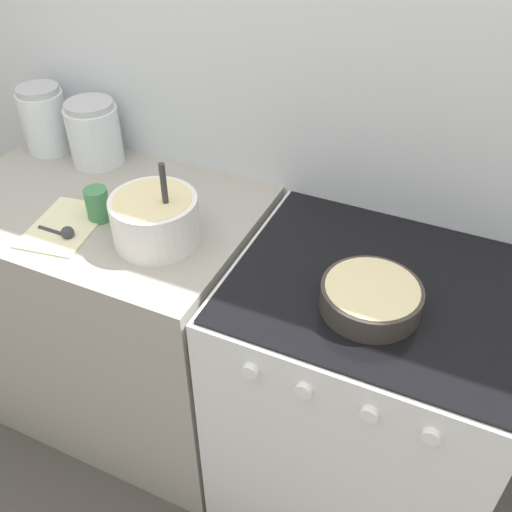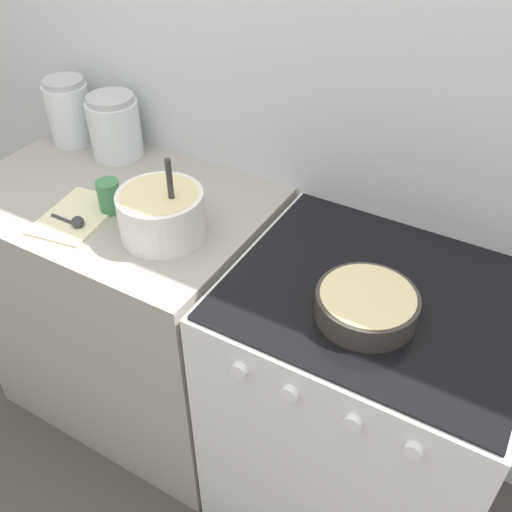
# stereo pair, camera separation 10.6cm
# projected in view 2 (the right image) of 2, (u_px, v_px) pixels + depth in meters

# --- Properties ---
(wall_back) EXTENTS (4.85, 0.05, 2.40)m
(wall_back) POSITION_uv_depth(u_px,v_px,m) (305.00, 103.00, 1.59)
(wall_back) COLOR silver
(wall_back) RESTS_ON ground_plane
(countertop_cabinet) EXTENTS (0.93, 0.63, 0.93)m
(countertop_cabinet) POSITION_uv_depth(u_px,v_px,m) (133.00, 307.00, 2.01)
(countertop_cabinet) COLOR #9E998E
(countertop_cabinet) RESTS_ON ground_plane
(stove) EXTENTS (0.74, 0.65, 0.93)m
(stove) POSITION_uv_depth(u_px,v_px,m) (358.00, 408.00, 1.68)
(stove) COLOR silver
(stove) RESTS_ON ground_plane
(mixing_bowl) EXTENTS (0.23, 0.23, 0.24)m
(mixing_bowl) POSITION_uv_depth(u_px,v_px,m) (161.00, 212.00, 1.52)
(mixing_bowl) COLOR white
(mixing_bowl) RESTS_ON countertop_cabinet
(baking_pan) EXTENTS (0.24, 0.24, 0.06)m
(baking_pan) POSITION_uv_depth(u_px,v_px,m) (367.00, 304.00, 1.30)
(baking_pan) COLOR #38332D
(baking_pan) RESTS_ON stove
(storage_jar_left) EXTENTS (0.15, 0.15, 0.22)m
(storage_jar_left) POSITION_uv_depth(u_px,v_px,m) (70.00, 115.00, 1.93)
(storage_jar_left) COLOR silver
(storage_jar_left) RESTS_ON countertop_cabinet
(storage_jar_middle) EXTENTS (0.17, 0.17, 0.20)m
(storage_jar_middle) POSITION_uv_depth(u_px,v_px,m) (115.00, 130.00, 1.86)
(storage_jar_middle) COLOR silver
(storage_jar_middle) RESTS_ON countertop_cabinet
(tin_can) EXTENTS (0.07, 0.07, 0.10)m
(tin_can) POSITION_uv_depth(u_px,v_px,m) (109.00, 196.00, 1.62)
(tin_can) COLOR #3F7F4C
(tin_can) RESTS_ON countertop_cabinet
(recipe_page) EXTENTS (0.21, 0.28, 0.01)m
(recipe_page) POSITION_uv_depth(u_px,v_px,m) (77.00, 215.00, 1.63)
(recipe_page) COLOR beige
(recipe_page) RESTS_ON countertop_cabinet
(measuring_spoon) EXTENTS (0.12, 0.04, 0.04)m
(measuring_spoon) POSITION_uv_depth(u_px,v_px,m) (75.00, 222.00, 1.58)
(measuring_spoon) COLOR #333338
(measuring_spoon) RESTS_ON countertop_cabinet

